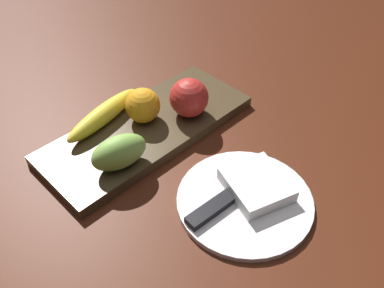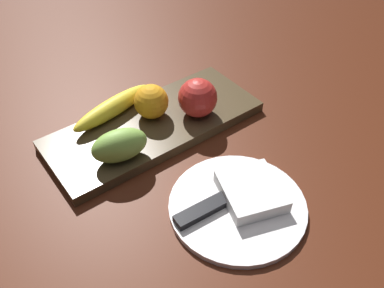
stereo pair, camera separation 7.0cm
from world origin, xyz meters
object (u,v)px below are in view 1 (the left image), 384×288
banana (104,114)px  orange_near_apple (143,105)px  apple (189,98)px  grape_bunch (119,152)px  knife (218,205)px  fruit_tray (148,129)px  dinner_plate (245,201)px  folded_napkin (256,185)px

banana → orange_near_apple: 0.08m
banana → apple: bearing=-47.5°
banana → grape_bunch: (-0.05, -0.11, 0.01)m
knife → grape_bunch: bearing=112.5°
banana → grape_bunch: bearing=-124.9°
fruit_tray → orange_near_apple: (0.01, 0.02, 0.04)m
fruit_tray → knife: 0.23m
orange_near_apple → dinner_plate: size_ratio=0.30×
orange_near_apple → grape_bunch: bearing=-148.1°
orange_near_apple → grape_bunch: orange_near_apple is taller
folded_napkin → knife: size_ratio=0.56×
apple → orange_near_apple: 0.09m
banana → dinner_plate: 0.31m
apple → dinner_plate: size_ratio=0.34×
banana → orange_near_apple: bearing=-50.9°
apple → grape_bunch: (-0.18, -0.02, -0.01)m
fruit_tray → folded_napkin: size_ratio=4.10×
grape_bunch → banana: bearing=66.8°
banana → grape_bunch: 0.12m
dinner_plate → fruit_tray: bearing=90.0°
grape_bunch → knife: bearing=-71.6°
banana → grape_bunch: size_ratio=1.91×
apple → banana: (-0.13, 0.09, -0.02)m
fruit_tray → knife: knife is taller
orange_near_apple → grape_bunch: size_ratio=0.68×
grape_bunch → dinner_plate: 0.22m
orange_near_apple → folded_napkin: size_ratio=0.65×
banana → knife: banana is taller
grape_bunch → knife: 0.19m
orange_near_apple → grape_bunch: (-0.11, -0.07, -0.00)m
grape_bunch → orange_near_apple: bearing=31.9°
apple → dinner_plate: apple is taller
banana → knife: bearing=-100.0°
fruit_tray → orange_near_apple: orange_near_apple is taller
grape_bunch → knife: size_ratio=0.53×
fruit_tray → apple: apple is taller
banana → dinner_plate: bearing=-92.3°
grape_bunch → dinner_plate: size_ratio=0.44×
knife → dinner_plate: bearing=-20.7°
orange_near_apple → fruit_tray: bearing=-112.6°
grape_bunch → folded_napkin: (0.13, -0.19, -0.03)m
grape_bunch → folded_napkin: bearing=-56.6°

